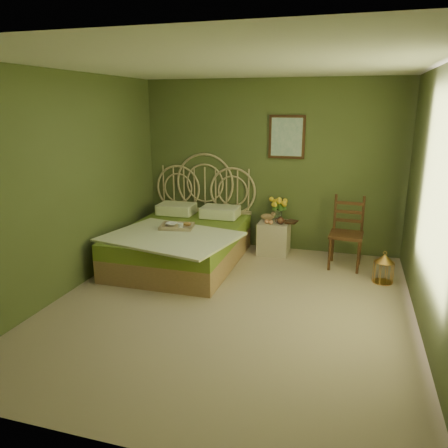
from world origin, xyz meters
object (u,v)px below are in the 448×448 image
(bed, at_px, (183,241))
(chair, at_px, (347,228))
(nightstand, at_px, (275,232))
(birdcage, at_px, (384,269))

(bed, relative_size, chair, 2.35)
(nightstand, distance_m, birdcage, 1.73)
(bed, xyz_separation_m, birdcage, (2.76, -0.00, -0.13))
(bed, bearing_deg, birdcage, -0.07)
(nightstand, bearing_deg, bed, -148.25)
(birdcage, bearing_deg, nightstand, 154.12)
(chair, bearing_deg, nightstand, 170.62)
(bed, distance_m, chair, 2.33)
(nightstand, relative_size, chair, 0.93)
(nightstand, bearing_deg, birdcage, -25.88)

